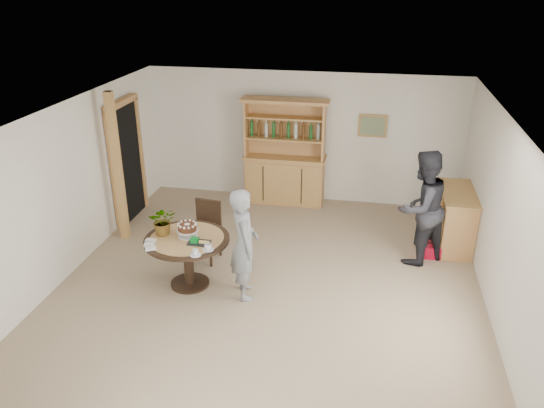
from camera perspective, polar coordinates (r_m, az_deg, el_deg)
The scene contains 17 objects.
ground at distance 7.62m, azimuth -0.59°, elevation -9.46°, with size 7.00×7.00×0.00m, color #9E896C.
room_shell at distance 6.83m, azimuth -0.62°, elevation 2.87°, with size 6.04×7.04×2.52m.
doorway at distance 9.75m, azimuth -15.38°, elevation 4.59°, with size 0.13×1.10×2.18m.
pine_post at distance 8.93m, azimuth -16.28°, elevation 3.69°, with size 0.12×0.12×2.50m, color tan.
hutch at distance 10.22m, azimuth 1.38°, elevation 3.86°, with size 1.62×0.54×2.04m.
sideboard at distance 9.15m, azimuth 19.10°, elevation -1.48°, with size 0.54×1.26×0.94m.
dining_table at distance 7.59m, azimuth -9.08°, elevation -4.64°, with size 1.20×1.20×0.76m.
dining_chair at distance 8.31m, azimuth -7.10°, elevation -2.40°, with size 0.47×0.47×0.95m.
birthday_cake at distance 7.50m, azimuth -9.09°, elevation -2.59°, with size 0.30×0.30×0.20m.
flower_vase at distance 7.58m, azimuth -11.63°, elevation -1.76°, with size 0.38×0.33×0.42m, color #3F7233.
gift_tray at distance 7.33m, azimuth -7.91°, elevation -4.02°, with size 0.30×0.20×0.08m.
coffee_cup_a at distance 7.14m, azimuth -6.89°, elevation -4.65°, with size 0.15×0.15×0.09m.
coffee_cup_b at distance 7.04m, azimuth -8.24°, elevation -5.23°, with size 0.15×0.15×0.08m.
napkins at distance 7.40m, azimuth -12.97°, elevation -4.27°, with size 0.24×0.33×0.03m.
teen_boy at distance 7.18m, azimuth -3.03°, elevation -4.33°, with size 0.58×0.38×1.60m, color slate.
adult_person at distance 8.30m, azimuth 15.77°, elevation -0.39°, with size 0.88×0.68×1.81m, color black.
red_suitcase at distance 8.92m, azimuth 17.56°, elevation -4.62°, with size 0.63×0.44×0.21m.
Camera 1 is at (1.29, -6.23, 4.19)m, focal length 35.00 mm.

